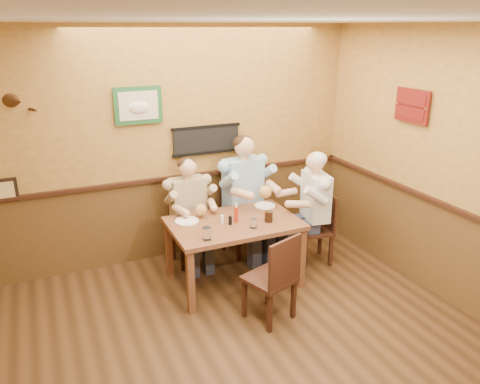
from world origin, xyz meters
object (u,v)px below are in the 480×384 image
(diner_blue_polo, at_px, (243,202))
(pepper_shaker, at_px, (230,220))
(diner_white_elder, at_px, (315,214))
(water_glass_mid, at_px, (253,223))
(chair_back_right, at_px, (243,217))
(chair_right_end, at_px, (314,228))
(hot_sauce_bottle, at_px, (236,214))
(dining_table, at_px, (234,229))
(salt_shaker, at_px, (222,219))
(diner_tan_shirt, at_px, (189,217))
(chair_back_left, at_px, (189,231))
(water_glass_left, at_px, (207,234))
(cola_tumbler, at_px, (269,217))
(chair_near_side, at_px, (269,276))

(diner_blue_polo, distance_m, pepper_shaker, 0.85)
(diner_white_elder, bearing_deg, water_glass_mid, -61.57)
(chair_back_right, distance_m, chair_right_end, 0.90)
(water_glass_mid, xyz_separation_m, hot_sauce_bottle, (-0.10, 0.21, 0.05))
(diner_white_elder, relative_size, pepper_shaker, 13.15)
(chair_back_right, distance_m, diner_white_elder, 0.91)
(diner_white_elder, bearing_deg, pepper_shaker, -73.05)
(dining_table, distance_m, diner_white_elder, 1.09)
(chair_back_right, height_order, salt_shaker, chair_back_right)
(diner_tan_shirt, xyz_separation_m, salt_shaker, (0.17, -0.65, 0.19))
(chair_back_left, height_order, chair_back_right, chair_back_right)
(dining_table, height_order, water_glass_left, water_glass_left)
(chair_back_left, relative_size, chair_right_end, 0.96)
(hot_sauce_bottle, bearing_deg, water_glass_left, -147.14)
(diner_tan_shirt, distance_m, cola_tumbler, 1.07)
(diner_blue_polo, bearing_deg, salt_shaker, -138.79)
(dining_table, distance_m, chair_near_side, 0.80)
(diner_blue_polo, xyz_separation_m, water_glass_mid, (-0.28, -0.89, 0.11))
(diner_tan_shirt, distance_m, pepper_shaker, 0.78)
(chair_near_side, bearing_deg, chair_back_right, -123.63)
(diner_tan_shirt, bearing_deg, diner_white_elder, -25.55)
(diner_blue_polo, relative_size, water_glass_mid, 13.04)
(salt_shaker, xyz_separation_m, pepper_shaker, (0.07, -0.07, 0.00))
(chair_back_left, height_order, chair_near_side, chair_near_side)
(chair_back_left, distance_m, chair_near_side, 1.47)
(diner_tan_shirt, height_order, pepper_shaker, diner_tan_shirt)
(cola_tumbler, bearing_deg, chair_back_left, 128.68)
(diner_white_elder, relative_size, cola_tumbler, 10.72)
(water_glass_left, relative_size, cola_tumbler, 1.11)
(chair_back_right, distance_m, water_glass_mid, 0.98)
(dining_table, relative_size, diner_blue_polo, 1.02)
(chair_right_end, height_order, hot_sauce_bottle, hot_sauce_bottle)
(hot_sauce_bottle, distance_m, pepper_shaker, 0.10)
(hot_sauce_bottle, bearing_deg, dining_table, 119.03)
(chair_back_right, relative_size, water_glass_left, 7.42)
(pepper_shaker, bearing_deg, water_glass_mid, -44.03)
(water_glass_left, bearing_deg, chair_back_left, 83.04)
(chair_back_right, height_order, diner_blue_polo, diner_blue_polo)
(water_glass_left, distance_m, cola_tumbler, 0.79)
(diner_blue_polo, bearing_deg, chair_right_end, -48.45)
(chair_back_left, height_order, water_glass_left, water_glass_left)
(chair_back_left, distance_m, pepper_shaker, 0.85)
(chair_back_left, bearing_deg, hot_sauce_bottle, -67.51)
(diner_tan_shirt, bearing_deg, pepper_shaker, -74.33)
(hot_sauce_bottle, relative_size, salt_shaker, 2.20)
(dining_table, bearing_deg, diner_blue_polo, 58.17)
(dining_table, xyz_separation_m, chair_near_side, (0.04, -0.77, -0.20))
(water_glass_mid, height_order, hot_sauce_bottle, hot_sauce_bottle)
(diner_white_elder, xyz_separation_m, cola_tumbler, (-0.75, -0.23, 0.18))
(chair_back_right, distance_m, hot_sauce_bottle, 0.86)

